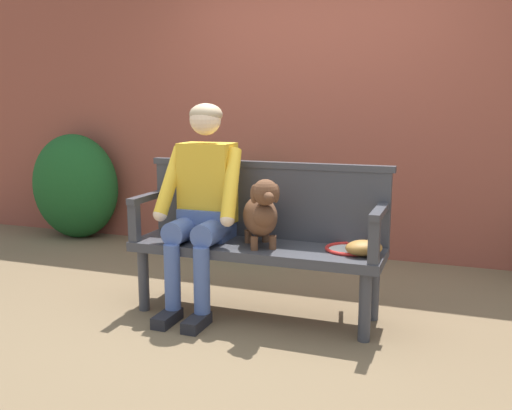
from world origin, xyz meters
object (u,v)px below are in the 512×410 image
object	(u,v)px
person_seated	(203,198)
tennis_racket	(349,248)
garden_bench	(256,254)
dog_on_bench	(261,213)
baseball_glove	(364,248)

from	to	relation	value
person_seated	tennis_racket	xyz separation A→B (m)	(0.93, 0.09, -0.26)
tennis_racket	garden_bench	bearing A→B (deg)	-172.17
garden_bench	dog_on_bench	bearing A→B (deg)	-46.28
dog_on_bench	baseball_glove	size ratio (longest dim) A/B	1.97
person_seated	baseball_glove	bearing A→B (deg)	-1.42
person_seated	tennis_racket	bearing A→B (deg)	5.33
dog_on_bench	baseball_glove	bearing A→B (deg)	2.40
person_seated	baseball_glove	xyz separation A→B (m)	(1.04, -0.03, -0.23)
garden_bench	dog_on_bench	xyz separation A→B (m)	(0.06, -0.06, 0.28)
baseball_glove	person_seated	bearing A→B (deg)	145.26
tennis_racket	baseball_glove	world-z (taller)	baseball_glove
dog_on_bench	tennis_racket	size ratio (longest dim) A/B	0.75
dog_on_bench	baseball_glove	xyz separation A→B (m)	(0.62, 0.03, -0.17)
tennis_racket	baseball_glove	size ratio (longest dim) A/B	2.64
person_seated	dog_on_bench	size ratio (longest dim) A/B	3.07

